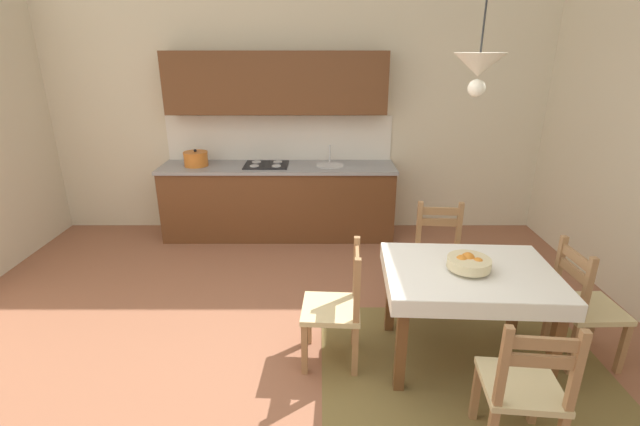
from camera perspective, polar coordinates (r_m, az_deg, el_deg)
The scene contains 11 objects.
ground_plane at distance 3.53m, azimuth -4.83°, elevation -19.89°, with size 6.67×6.35×0.10m, color #935B42.
wall_back at distance 5.63m, azimuth -3.04°, elevation 18.61°, with size 6.67×0.12×4.14m, color beige.
area_rug at distance 3.68m, azimuth 17.64°, elevation -18.02°, with size 2.10×1.60×0.01m, color brown.
kitchen_cabinetry at distance 5.49m, azimuth -5.46°, elevation 5.70°, with size 2.81×0.63×2.20m.
dining_table at distance 3.43m, azimuth 18.23°, elevation -8.98°, with size 1.24×0.95×0.75m.
dining_chair_tv_side at distance 3.35m, azimuth 2.07°, elevation -11.95°, with size 0.45×0.45×0.93m.
dining_chair_kitchen_side at distance 4.20m, azimuth 14.82°, elevation -5.57°, with size 0.45×0.45×0.93m.
dining_chair_camera_side at distance 2.91m, azimuth 24.36°, elevation -19.67°, with size 0.46×0.46×0.93m.
dining_chair_window_side at distance 3.87m, azimuth 30.50°, elevation -10.23°, with size 0.43×0.43×0.93m.
fruit_bowl at distance 3.32m, azimuth 18.31°, elevation -6.03°, with size 0.30×0.30×0.12m.
pendant_lamp at distance 3.06m, azimuth 19.47°, elevation 17.17°, with size 0.32×0.32×0.80m.
Camera 1 is at (0.28, -2.69, 2.22)m, focal length 25.17 mm.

